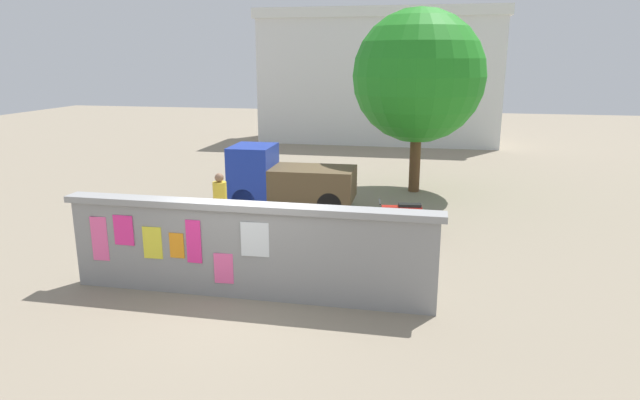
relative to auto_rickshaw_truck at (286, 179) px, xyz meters
The scene contains 8 objects.
ground 2.21m from the auto_rickshaw_truck, 62.45° to the left, with size 60.00×60.00×0.00m, color gray.
poster_wall 6.28m from the auto_rickshaw_truck, 81.51° to the right, with size 7.08×0.42×1.80m.
auto_rickshaw_truck is the anchor object (origin of this frame).
motorcycle 4.02m from the auto_rickshaw_truck, 28.00° to the right, with size 1.90×0.56×0.87m.
bicycle_near 4.02m from the auto_rickshaw_truck, 58.22° to the right, with size 1.71×0.44×0.95m.
person_walking 3.08m from the auto_rickshaw_truck, 106.76° to the right, with size 0.40×0.40×1.62m.
tree_roadside 5.49m from the auto_rickshaw_truck, 39.34° to the left, with size 4.23×4.23×5.89m.
building_background 14.65m from the auto_rickshaw_truck, 84.98° to the left, with size 12.47×4.36×6.75m.
Camera 1 is at (3.22, -9.13, 4.33)m, focal length 31.06 mm.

